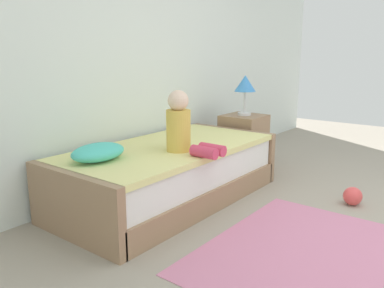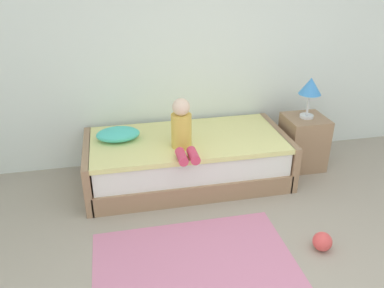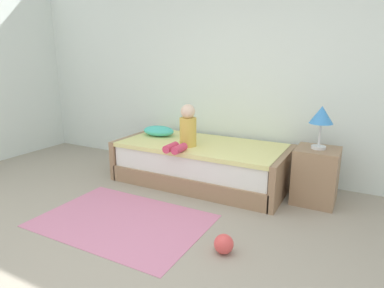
% 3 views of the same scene
% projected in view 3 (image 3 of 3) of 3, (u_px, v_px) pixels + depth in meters
% --- Properties ---
extents(ground_plane, '(9.20, 9.20, 0.00)m').
position_uv_depth(ground_plane, '(132.00, 285.00, 2.32)').
color(ground_plane, '#9E9384').
extents(wall_rear, '(7.20, 0.10, 2.90)m').
position_uv_depth(wall_rear, '(257.00, 64.00, 4.16)').
color(wall_rear, silver).
rests_on(wall_rear, ground).
extents(bed, '(2.11, 1.00, 0.50)m').
position_uv_depth(bed, '(201.00, 163.00, 4.17)').
color(bed, '#997556').
rests_on(bed, ground).
extents(nightstand, '(0.44, 0.44, 0.60)m').
position_uv_depth(nightstand, '(316.00, 176.00, 3.58)').
color(nightstand, '#997556').
rests_on(nightstand, ground).
extents(table_lamp, '(0.24, 0.24, 0.45)m').
position_uv_depth(table_lamp, '(321.00, 117.00, 3.42)').
color(table_lamp, silver).
rests_on(table_lamp, nightstand).
extents(child_figure, '(0.20, 0.51, 0.50)m').
position_uv_depth(child_figure, '(186.00, 130.00, 3.90)').
color(child_figure, gold).
rests_on(child_figure, bed).
extents(pillow, '(0.44, 0.30, 0.13)m').
position_uv_depth(pillow, '(159.00, 131.00, 4.50)').
color(pillow, '#4CCCBC').
rests_on(pillow, bed).
extents(toy_ball, '(0.16, 0.16, 0.16)m').
position_uv_depth(toy_ball, '(224.00, 244.00, 2.68)').
color(toy_ball, '#E54C4C').
rests_on(toy_ball, ground).
extents(area_rug, '(1.60, 1.10, 0.01)m').
position_uv_depth(area_rug, '(123.00, 221.00, 3.22)').
color(area_rug, pink).
rests_on(area_rug, ground).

